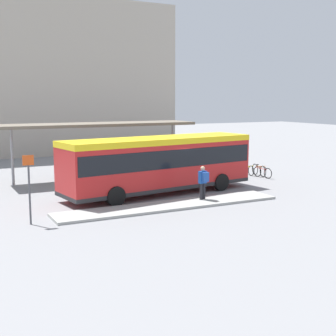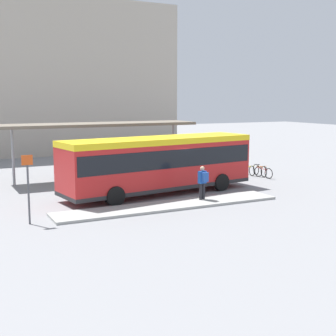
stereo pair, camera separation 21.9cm
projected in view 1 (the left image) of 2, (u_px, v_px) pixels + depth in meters
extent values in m
plane|color=gray|center=(159.00, 194.00, 24.82)|extent=(120.00, 120.00, 0.00)
cube|color=#9E9E99|center=(170.00, 206.00, 21.81)|extent=(11.01, 1.80, 0.12)
cube|color=red|center=(159.00, 163.00, 24.57)|extent=(10.81, 3.95, 2.65)
cube|color=yellow|center=(159.00, 140.00, 24.40)|extent=(10.83, 3.98, 0.30)
cube|color=black|center=(159.00, 157.00, 24.52)|extent=(10.61, 3.96, 0.93)
cube|color=black|center=(233.00, 150.00, 27.51)|extent=(0.40, 2.31, 1.02)
cube|color=#28282B|center=(159.00, 185.00, 24.75)|extent=(10.82, 3.97, 0.20)
cylinder|color=black|center=(194.00, 176.00, 27.59)|extent=(0.97, 0.41, 0.94)
cylinder|color=black|center=(221.00, 182.00, 25.63)|extent=(0.97, 0.41, 0.94)
cylinder|color=black|center=(93.00, 188.00, 23.87)|extent=(0.97, 0.41, 0.94)
cylinder|color=black|center=(116.00, 196.00, 21.90)|extent=(0.97, 0.41, 0.94)
cylinder|color=#232328|center=(201.00, 191.00, 22.77)|extent=(0.15, 0.15, 0.80)
cylinder|color=#232328|center=(204.00, 191.00, 22.88)|extent=(0.15, 0.15, 0.80)
cube|color=#194799|center=(203.00, 177.00, 22.72)|extent=(0.44, 0.29, 0.60)
cube|color=#234CA3|center=(206.00, 177.00, 22.56)|extent=(0.33, 0.25, 0.46)
sphere|color=tan|center=(203.00, 168.00, 22.66)|extent=(0.22, 0.22, 0.22)
torus|color=black|center=(257.00, 171.00, 30.25)|extent=(0.13, 0.68, 0.68)
torus|color=black|center=(268.00, 173.00, 29.50)|extent=(0.13, 0.68, 0.68)
cylinder|color=red|center=(263.00, 169.00, 29.84)|extent=(0.12, 0.72, 0.04)
cylinder|color=red|center=(265.00, 170.00, 29.71)|extent=(0.04, 0.04, 0.33)
cube|color=black|center=(265.00, 168.00, 29.69)|extent=(0.09, 0.19, 0.04)
cylinder|color=red|center=(259.00, 167.00, 30.13)|extent=(0.48, 0.09, 0.03)
torus|color=black|center=(263.00, 171.00, 30.11)|extent=(0.14, 0.73, 0.73)
torus|color=black|center=(255.00, 169.00, 31.04)|extent=(0.14, 0.73, 0.73)
cylinder|color=orange|center=(259.00, 167.00, 30.54)|extent=(0.13, 0.77, 0.04)
cylinder|color=orange|center=(258.00, 167.00, 30.72)|extent=(0.04, 0.04, 0.36)
cube|color=black|center=(258.00, 165.00, 30.69)|extent=(0.09, 0.19, 0.04)
cylinder|color=orange|center=(262.00, 166.00, 30.16)|extent=(0.48, 0.09, 0.03)
torus|color=black|center=(251.00, 171.00, 30.57)|extent=(0.10, 0.68, 0.68)
torus|color=black|center=(244.00, 169.00, 31.41)|extent=(0.10, 0.68, 0.68)
cylinder|color=gold|center=(247.00, 166.00, 30.96)|extent=(0.09, 0.72, 0.04)
cylinder|color=gold|center=(246.00, 167.00, 31.12)|extent=(0.04, 0.04, 0.33)
cube|color=black|center=(246.00, 164.00, 31.09)|extent=(0.08, 0.18, 0.04)
cylinder|color=gold|center=(250.00, 166.00, 30.61)|extent=(0.48, 0.07, 0.03)
cube|color=#706656|center=(98.00, 124.00, 29.08)|extent=(12.31, 2.88, 0.18)
cylinder|color=gray|center=(12.00, 157.00, 26.98)|extent=(0.16, 0.16, 3.32)
cylinder|color=gray|center=(172.00, 148.00, 31.70)|extent=(0.16, 0.16, 3.32)
cylinder|color=#4C4C51|center=(30.00, 195.00, 18.58)|extent=(0.08, 0.08, 2.40)
cube|color=#D84C19|center=(28.00, 160.00, 18.37)|extent=(0.44, 0.03, 0.40)
cube|color=#B2A899|center=(19.00, 78.00, 44.00)|extent=(27.58, 10.96, 13.84)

